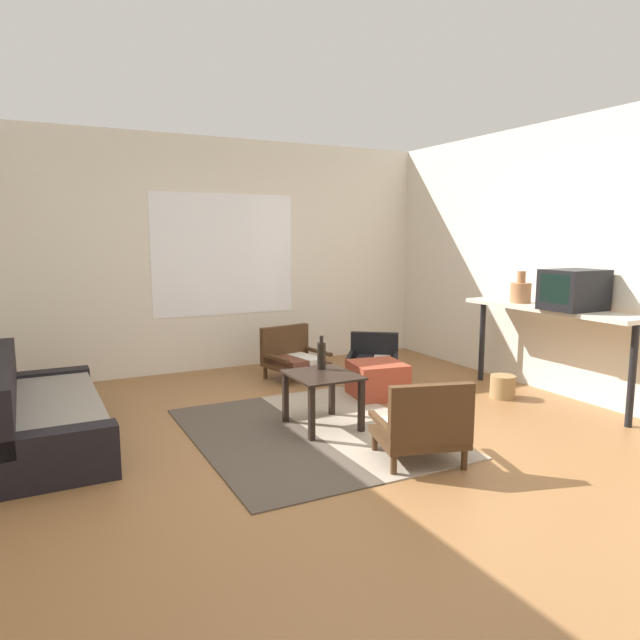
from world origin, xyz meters
TOP-DOWN VIEW (x-y plane):
  - ground_plane at (0.00, 0.00)m, footprint 7.80×7.80m
  - far_wall_with_window at (0.00, 3.06)m, footprint 5.60×0.13m
  - side_wall_right at (2.66, 0.30)m, footprint 0.12×6.60m
  - area_rug at (-0.12, 0.46)m, footprint 1.82×2.20m
  - couch at (-2.05, 1.19)m, footprint 0.75×1.97m
  - coffee_table at (0.02, 0.53)m, footprint 0.53×0.58m
  - armchair_by_window at (0.50, 2.19)m, footprint 0.70×0.63m
  - armchair_striped_foreground at (0.29, -0.48)m, footprint 0.71×0.67m
  - armchair_corner at (1.29, 1.74)m, footprint 0.76×0.77m
  - ottoman_orange at (0.93, 1.10)m, footprint 0.57×0.57m
  - console_shelf at (2.31, 0.26)m, footprint 0.40×1.88m
  - crt_television at (2.31, 0.00)m, footprint 0.50×0.41m
  - clay_vase at (2.31, 0.62)m, footprint 0.20×0.20m
  - glass_bottle at (0.09, 0.68)m, footprint 0.07×0.07m
  - wicker_basket at (2.01, 0.50)m, footprint 0.24×0.24m

SIDE VIEW (x-z plane):
  - ground_plane at x=0.00m, z-range 0.00..0.00m
  - area_rug at x=-0.12m, z-range 0.00..0.01m
  - wicker_basket at x=2.01m, z-range 0.00..0.22m
  - ottoman_orange at x=0.93m, z-range 0.00..0.34m
  - couch at x=-2.05m, z-range -0.12..0.56m
  - armchair_corner at x=1.29m, z-range -0.02..0.47m
  - armchair_by_window at x=0.50m, z-range -0.03..0.54m
  - armchair_striped_foreground at x=0.29m, z-range -0.03..0.58m
  - coffee_table at x=0.02m, z-range 0.13..0.59m
  - glass_bottle at x=0.09m, z-range 0.43..0.72m
  - console_shelf at x=2.31m, z-range 0.36..1.27m
  - clay_vase at x=2.31m, z-range 0.87..1.19m
  - crt_television at x=2.31m, z-range 0.91..1.28m
  - side_wall_right at x=2.66m, z-range 0.00..2.70m
  - far_wall_with_window at x=0.00m, z-range 0.00..2.70m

